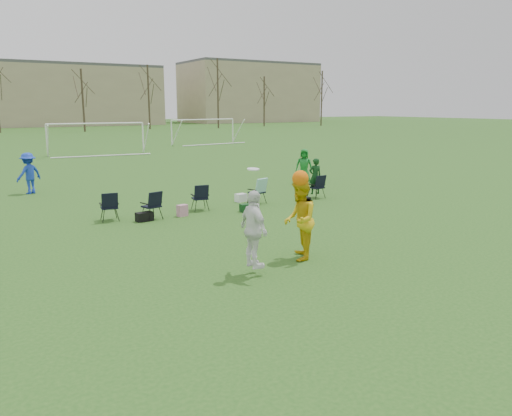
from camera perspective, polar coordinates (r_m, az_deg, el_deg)
ground at (r=10.58m, az=2.95°, el=-9.21°), size 260.00×260.00×0.00m
fielder_blue at (r=23.73m, az=-24.54°, el=3.63°), size 1.33×1.15×1.78m
fielder_green_far at (r=24.60m, az=5.51°, el=4.77°), size 0.98×0.95×1.70m
center_contest at (r=11.88m, az=3.37°, el=-1.58°), size 2.39×1.60×2.44m
sideline_setup at (r=18.64m, az=-3.12°, el=1.54°), size 9.13×2.11×1.64m
goal_mid at (r=41.35m, az=-17.78°, el=8.52°), size 7.40×0.63×2.46m
goal_right at (r=51.00m, az=-6.03°, el=9.49°), size 7.35×1.14×2.46m
building_row at (r=104.94m, az=-24.78°, el=11.79°), size 126.00×16.00×13.00m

